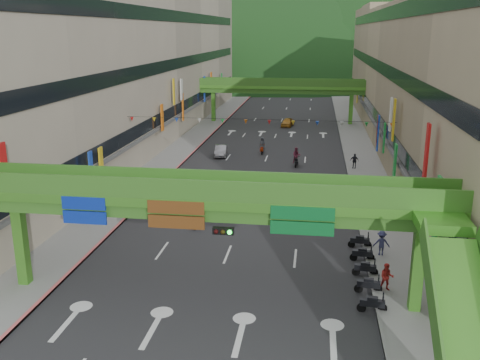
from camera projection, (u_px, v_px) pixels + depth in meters
The scene contains 22 objects.
road_slab at pixel (273, 142), 71.81m from camera, with size 18.00×140.00×0.02m, color #28282B.
sidewalk_left at pixel (193, 139), 73.28m from camera, with size 4.00×140.00×0.15m, color gray.
sidewalk_right at pixel (357, 143), 70.32m from camera, with size 4.00×140.00×0.15m, color gray.
curb_left at pixel (207, 139), 73.02m from camera, with size 0.20×140.00×0.18m, color #CC5959.
curb_right at pixel (342, 143), 70.57m from camera, with size 0.20×140.00×0.18m, color gray.
building_row_left at pixel (134, 69), 71.81m from camera, with size 12.80×95.00×19.00m.
building_row_right at pixel (426, 72), 66.72m from camera, with size 12.80×95.00×19.00m.
overpass_near at pixel (224, 214), 27.74m from camera, with size 28.00×12.27×7.10m.
overpass_far at pixel (281, 89), 84.66m from camera, with size 28.00×2.20×7.10m.
hill_left at pixel (255, 75), 178.72m from camera, with size 168.00×140.00×112.00m, color #1C4419.
hill_right at pixel (371, 72), 192.41m from camera, with size 208.00×176.00×128.00m, color #1C4419.
bunting_string at pixel (257, 122), 51.14m from camera, with size 26.00×0.36×0.47m.
scooter_rider_near at pixel (226, 206), 42.45m from camera, with size 0.60×1.60×1.99m.
scooter_rider_mid at pixel (296, 157), 58.31m from camera, with size 0.94×1.60×2.15m.
scooter_rider_left at pixel (196, 216), 40.24m from camera, with size 0.95×1.60×1.91m.
scooter_rider_far at pixel (262, 145), 64.43m from camera, with size 0.85×1.60×2.04m.
parked_scooter_row at pixel (365, 268), 32.35m from camera, with size 1.60×9.37×1.08m.
car_silver at pixel (221, 151), 63.40m from camera, with size 1.32×3.79×1.25m, color #98969E.
car_yellow at pixel (287, 122), 82.96m from camera, with size 1.53×3.80×1.29m, color orange.
pedestrian_red at pixel (387, 279), 30.23m from camera, with size 0.78×0.61×1.61m, color red.
pedestrian_dark at pixel (354, 162), 57.21m from camera, with size 0.93×0.39×1.59m, color black.
pedestrian_blue at pixel (381, 245), 35.00m from camera, with size 0.78×0.50×1.67m, color #2C2E52.
Camera 1 is at (5.43, -20.48, 14.38)m, focal length 40.00 mm.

